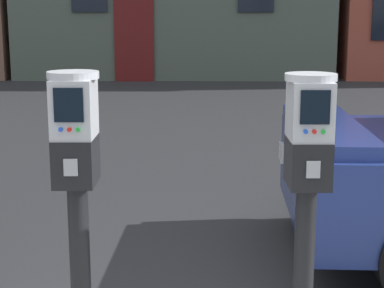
{
  "coord_description": "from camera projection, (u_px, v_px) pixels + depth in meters",
  "views": [
    {
      "loc": [
        -0.25,
        -2.83,
        1.73
      ],
      "look_at": [
        -0.29,
        -0.1,
        1.17
      ],
      "focal_mm": 59.48,
      "sensor_mm": 36.0,
      "label": 1
    }
  ],
  "objects": [
    {
      "name": "parking_meter_near_kerb",
      "position": [
        77.0,
        170.0,
        2.71
      ],
      "size": [
        0.22,
        0.25,
        1.35
      ],
      "rotation": [
        0.0,
        0.0,
        -1.56
      ],
      "color": "black",
      "rests_on": "sidewalk_slab"
    },
    {
      "name": "parking_meter_twin_adjacent",
      "position": [
        307.0,
        172.0,
        2.7
      ],
      "size": [
        0.22,
        0.25,
        1.35
      ],
      "rotation": [
        0.0,
        0.0,
        -1.56
      ],
      "color": "black",
      "rests_on": "sidewalk_slab"
    }
  ]
}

